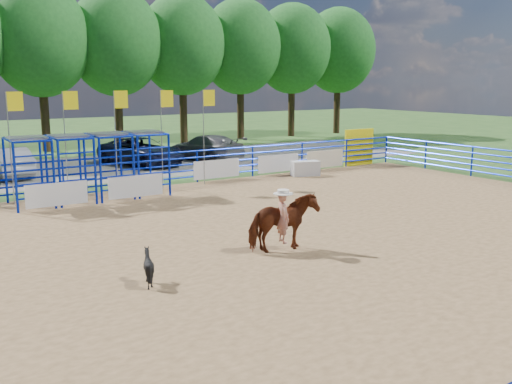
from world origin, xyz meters
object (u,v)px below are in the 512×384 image
Objects in this scene: horse_and_rider at (283,220)px; car_b at (9,162)px; announcer_table at (305,168)px; car_c at (141,151)px; calf at (148,267)px; car_d at (206,147)px.

horse_and_rider reaches higher than car_b.
car_c reaches higher than announcer_table.
announcer_table is at bearing 49.74° from horse_and_rider.
horse_and_rider is at bearing -114.45° from calf.
car_d is (10.92, 17.97, 0.33)m from calf.
car_b is (-12.22, 7.68, 0.34)m from announcer_table.
car_c is 1.06× the size of car_d.
horse_and_rider is (-8.23, -9.72, 0.51)m from announcer_table.
horse_and_rider is 4.10m from calf.
announcer_table is 0.27× the size of car_d.
car_d is (10.86, 0.15, 0.02)m from car_b.
announcer_table is 7.96m from car_d.
car_b reaches higher than announcer_table.
car_d is at bearing -19.87° from car_c.
car_c is 3.97m from car_d.
horse_and_rider is 17.85m from car_b.
announcer_table is 15.93m from calf.
car_c reaches higher than car_d.
calf is 0.16× the size of car_d.
car_d is at bearing 99.86° from announcer_table.
car_d reaches higher than announcer_table.
car_b is 0.80× the size of car_c.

